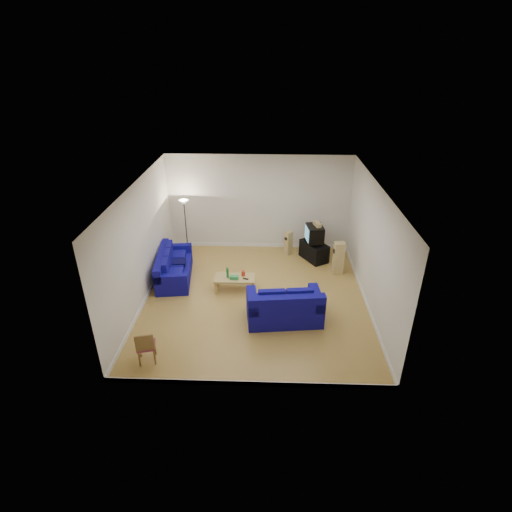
{
  "coord_description": "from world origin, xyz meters",
  "views": [
    {
      "loc": [
        0.34,
        -9.25,
        6.11
      ],
      "look_at": [
        0.0,
        0.4,
        1.1
      ],
      "focal_mm": 28.0,
      "sensor_mm": 36.0,
      "label": 1
    }
  ],
  "objects_px": {
    "sofa_three_seat": "(173,269)",
    "tv_stand": "(314,251)",
    "television": "(314,233)",
    "sofa_loveseat": "(284,309)",
    "coffee_table": "(235,279)"
  },
  "relations": [
    {
      "from": "sofa_loveseat",
      "to": "television",
      "type": "height_order",
      "value": "television"
    },
    {
      "from": "sofa_loveseat",
      "to": "tv_stand",
      "type": "relative_size",
      "value": 2.04
    },
    {
      "from": "sofa_three_seat",
      "to": "tv_stand",
      "type": "distance_m",
      "value": 4.52
    },
    {
      "from": "television",
      "to": "sofa_loveseat",
      "type": "bearing_deg",
      "value": -24.33
    },
    {
      "from": "tv_stand",
      "to": "sofa_three_seat",
      "type": "bearing_deg",
      "value": -103.2
    },
    {
      "from": "sofa_three_seat",
      "to": "coffee_table",
      "type": "distance_m",
      "value": 2.0
    },
    {
      "from": "sofa_loveseat",
      "to": "television",
      "type": "bearing_deg",
      "value": 66.6
    },
    {
      "from": "tv_stand",
      "to": "coffee_table",
      "type": "bearing_deg",
      "value": -81.38
    },
    {
      "from": "television",
      "to": "sofa_three_seat",
      "type": "bearing_deg",
      "value": -80.39
    },
    {
      "from": "coffee_table",
      "to": "tv_stand",
      "type": "distance_m",
      "value": 3.11
    },
    {
      "from": "tv_stand",
      "to": "television",
      "type": "height_order",
      "value": "television"
    },
    {
      "from": "coffee_table",
      "to": "tv_stand",
      "type": "relative_size",
      "value": 1.18
    },
    {
      "from": "tv_stand",
      "to": "sofa_loveseat",
      "type": "bearing_deg",
      "value": -47.82
    },
    {
      "from": "sofa_loveseat",
      "to": "coffee_table",
      "type": "xyz_separation_m",
      "value": [
        -1.36,
        1.4,
        0.01
      ]
    },
    {
      "from": "sofa_loveseat",
      "to": "sofa_three_seat",
      "type": "bearing_deg",
      "value": 142.04
    }
  ]
}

